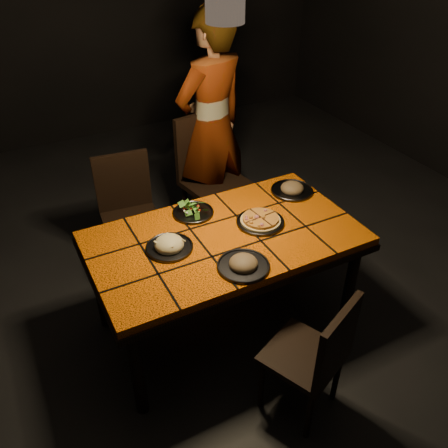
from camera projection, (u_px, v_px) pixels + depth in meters
name	position (u px, v px, depth m)	size (l,w,h in m)	color
room_shell	(225.00, 115.00, 2.40)	(6.04, 7.04, 3.08)	black
dining_table	(225.00, 245.00, 2.87)	(1.62, 0.92, 0.75)	orange
chair_near	(317.00, 354.00, 2.44)	(0.49, 0.49, 0.83)	black
chair_far_left	(128.00, 206.00, 3.52)	(0.45, 0.45, 0.90)	black
chair_far_right	(210.00, 170.00, 3.81)	(0.54, 0.54, 1.04)	black
diner	(211.00, 127.00, 3.72)	(0.67, 0.44, 1.83)	brown
pendant_lamp	(225.00, 4.00, 2.10)	(0.18, 0.18, 1.06)	black
plate_pizza	(260.00, 221.00, 2.92)	(0.30, 0.30, 0.04)	#35353A
plate_pasta	(169.00, 245.00, 2.70)	(0.27, 0.27, 0.09)	#35353A
plate_salad	(193.00, 210.00, 3.00)	(0.26, 0.26, 0.07)	#35353A
plate_mushroom_a	(243.00, 264.00, 2.56)	(0.29, 0.29, 0.10)	#35353A
plate_mushroom_b	(292.00, 188.00, 3.22)	(0.29, 0.29, 0.09)	#35353A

